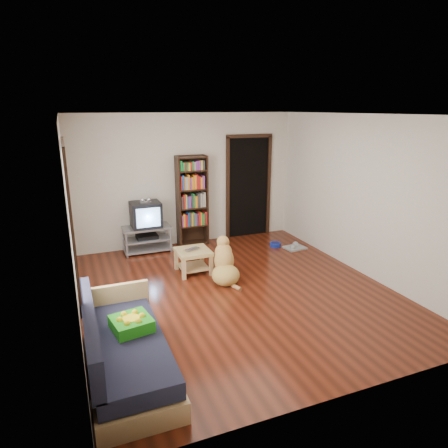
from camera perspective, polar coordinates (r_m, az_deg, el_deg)
name	(u,v)px	position (r m, az deg, el deg)	size (l,w,h in m)	color
ground	(236,291)	(6.17, 1.75, -9.54)	(5.00, 5.00, 0.00)	#581E0F
ceiling	(238,114)	(5.55, 1.99, 15.38)	(5.00, 5.00, 0.00)	white
wall_back	(187,180)	(8.03, -5.33, 6.27)	(4.50, 4.50, 0.00)	beige
wall_front	(351,273)	(3.69, 17.70, -6.63)	(4.50, 4.50, 0.00)	beige
wall_left	(70,225)	(5.27, -21.17, -0.10)	(5.00, 5.00, 0.00)	beige
wall_right	(363,196)	(6.92, 19.24, 3.81)	(5.00, 5.00, 0.00)	beige
green_cushion	(131,324)	(4.47, -13.10, -13.70)	(0.39, 0.39, 0.13)	green
laptop	(194,250)	(6.67, -4.37, -3.71)	(0.28, 0.18, 0.02)	silver
dog_bowl	(275,244)	(8.10, 7.34, -2.92)	(0.22, 0.22, 0.08)	#152997
grey_rag	(295,248)	(8.05, 10.07, -3.35)	(0.40, 0.32, 0.03)	gray
window	(71,219)	(4.74, -21.07, 0.66)	(0.03, 1.46, 1.70)	white
doorway	(248,185)	(8.52, 3.51, 5.65)	(1.03, 0.05, 2.19)	black
tv_stand	(147,238)	(7.84, -10.93, -1.98)	(0.90, 0.45, 0.50)	#99999E
crt_tv	(146,214)	(7.73, -11.15, 1.41)	(0.55, 0.52, 0.58)	black
bookshelf	(192,196)	(7.95, -4.61, 3.99)	(0.60, 0.30, 1.80)	black
sofa	(123,353)	(4.44, -14.22, -17.37)	(0.80, 1.80, 0.80)	tan
coffee_table	(193,257)	(6.74, -4.42, -4.68)	(0.55, 0.55, 0.40)	tan
dog	(225,265)	(6.44, 0.09, -5.85)	(0.55, 0.88, 0.71)	#BB9047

